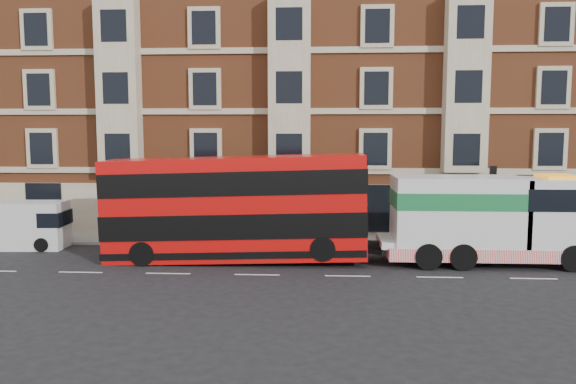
# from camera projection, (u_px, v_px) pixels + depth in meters

# --- Properties ---
(ground) EXTENTS (120.00, 120.00, 0.00)m
(ground) POSITION_uv_depth(u_px,v_px,m) (257.00, 275.00, 24.84)
(ground) COLOR black
(ground) RESTS_ON ground
(sidewalk) EXTENTS (90.00, 3.00, 0.15)m
(sidewalk) POSITION_uv_depth(u_px,v_px,m) (271.00, 240.00, 32.28)
(sidewalk) COLOR slate
(sidewalk) RESTS_ON ground
(victorian_terrace) EXTENTS (45.00, 12.00, 20.40)m
(victorian_terrace) POSITION_uv_depth(u_px,v_px,m) (287.00, 77.00, 38.62)
(victorian_terrace) COLOR brown
(victorian_terrace) RESTS_ON ground
(lamp_post_west) EXTENTS (0.35, 0.15, 4.35)m
(lamp_post_west) POSITION_uv_depth(u_px,v_px,m) (161.00, 198.00, 31.03)
(lamp_post_west) COLOR black
(lamp_post_west) RESTS_ON sidewalk
(lamp_post_east) EXTENTS (0.35, 0.15, 4.35)m
(lamp_post_east) POSITION_uv_depth(u_px,v_px,m) (492.00, 200.00, 30.06)
(lamp_post_east) COLOR black
(lamp_post_east) RESTS_ON sidewalk
(double_decker_bus) EXTENTS (12.58, 2.89, 5.09)m
(double_decker_bus) POSITION_uv_depth(u_px,v_px,m) (235.00, 206.00, 27.26)
(double_decker_bus) COLOR #C00C0A
(double_decker_bus) RESTS_ON ground
(tow_truck) EXTENTS (10.07, 2.98, 4.20)m
(tow_truck) POSITION_uv_depth(u_px,v_px,m) (487.00, 218.00, 26.66)
(tow_truck) COLOR silver
(tow_truck) RESTS_ON ground
(box_van) EXTENTS (4.98, 2.32, 2.54)m
(box_van) POSITION_uv_depth(u_px,v_px,m) (20.00, 225.00, 30.40)
(box_van) COLOR silver
(box_van) RESTS_ON ground
(pedestrian) EXTENTS (0.74, 0.63, 1.72)m
(pedestrian) POSITION_uv_depth(u_px,v_px,m) (67.00, 225.00, 31.99)
(pedestrian) COLOR #211C39
(pedestrian) RESTS_ON sidewalk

